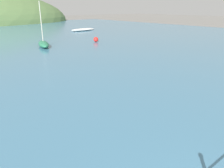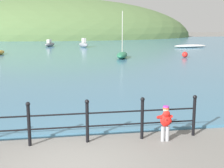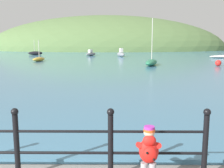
% 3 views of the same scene
% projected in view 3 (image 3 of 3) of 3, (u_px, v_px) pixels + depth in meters
% --- Properties ---
extents(water, '(80.00, 60.00, 0.10)m').
position_uv_depth(water, '(98.00, 58.00, 34.48)').
color(water, teal).
rests_on(water, ground).
extents(far_hillside, '(60.58, 33.32, 17.30)m').
position_uv_depth(far_hillside, '(106.00, 50.00, 67.56)').
color(far_hillside, '#567542').
rests_on(far_hillside, ground).
extents(child_in_coat, '(0.39, 0.53, 1.00)m').
position_uv_depth(child_in_coat, '(149.00, 152.00, 3.97)').
color(child_in_coat, '#99999E').
rests_on(child_in_coat, ground).
extents(boat_nearest_quay, '(1.69, 2.78, 0.94)m').
position_uv_depth(boat_nearest_quay, '(91.00, 54.00, 39.02)').
color(boat_nearest_quay, gray).
rests_on(boat_nearest_quay, water).
extents(boat_white_sailboat, '(2.27, 1.28, 2.33)m').
position_uv_depth(boat_white_sailboat, '(35.00, 53.00, 41.06)').
color(boat_white_sailboat, black).
rests_on(boat_white_sailboat, water).
extents(boat_far_right, '(1.39, 2.52, 1.18)m').
position_uv_depth(boat_far_right, '(121.00, 54.00, 36.87)').
color(boat_far_right, gray).
rests_on(boat_far_right, water).
extents(boat_far_left, '(1.23, 2.43, 2.28)m').
position_uv_depth(boat_far_left, '(39.00, 59.00, 28.54)').
color(boat_far_left, gold).
rests_on(boat_far_left, water).
extents(boat_green_fishing, '(1.82, 3.43, 4.18)m').
position_uv_depth(boat_green_fishing, '(151.00, 62.00, 23.57)').
color(boat_green_fishing, '#287551').
rests_on(boat_green_fishing, water).
extents(mooring_buoy, '(0.53, 0.53, 0.53)m').
position_uv_depth(mooring_buoy, '(218.00, 63.00, 23.02)').
color(mooring_buoy, red).
rests_on(mooring_buoy, water).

